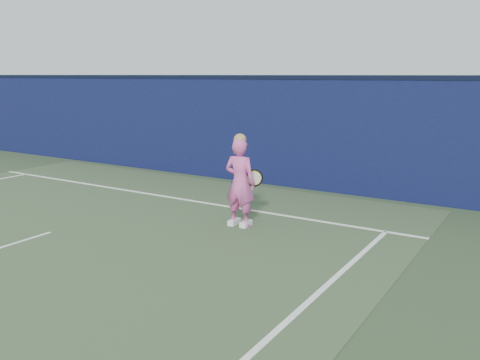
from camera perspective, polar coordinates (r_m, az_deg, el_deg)
The scene contains 4 objects.
backstop_wall at distance 12.92m, azimuth -1.36°, elevation 5.71°, with size 24.00×0.40×2.50m, color #0C1235.
wall_cap at distance 12.85m, azimuth -1.39°, elevation 11.49°, with size 24.00×0.42×0.10m, color black.
player at distance 8.79m, azimuth -0.00°, elevation -0.25°, with size 0.59×0.41×1.63m.
racket at distance 9.19m, azimuth 1.42°, elevation 0.19°, with size 0.59×0.22×0.32m.
Camera 1 is at (7.01, -4.27, 2.61)m, focal length 38.00 mm.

